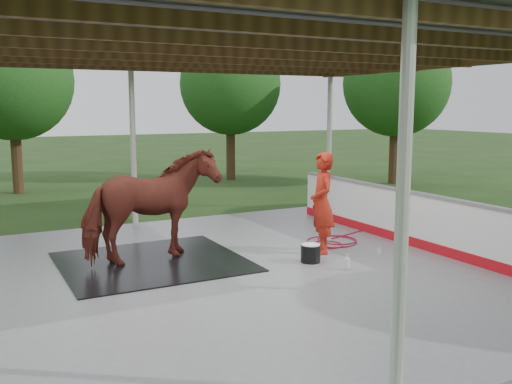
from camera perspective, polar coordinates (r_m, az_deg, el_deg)
name	(u,v)px	position (r m, az deg, el deg)	size (l,w,h in m)	color
ground	(211,278)	(10.01, -4.49, -8.58)	(100.00, 100.00, 0.00)	#1E3814
concrete_slab	(211,277)	(10.00, -4.49, -8.45)	(12.00, 10.00, 0.05)	slate
pavilion_structure	(208,43)	(9.62, -4.77, 14.61)	(12.60, 10.60, 4.05)	beige
dasher_board	(414,220)	(12.35, 15.52, -2.73)	(0.16, 8.00, 1.15)	#B20E18
tree_belt	(204,59)	(10.54, -5.17, 13.11)	(28.00, 28.00, 5.80)	#382314
rubber_mat	(153,262)	(10.94, -10.31, -6.87)	(3.30, 3.09, 0.02)	black
horse	(151,206)	(10.71, -10.46, -1.40)	(1.13, 2.48, 2.09)	maroon
handler	(322,203)	(11.34, 6.62, -1.10)	(0.73, 0.48, 2.01)	#AE2012
wash_bucket	(311,253)	(10.79, 5.48, -6.08)	(0.37, 0.37, 0.34)	black
soap_bottle_a	(347,262)	(10.40, 9.09, -6.90)	(0.11, 0.11, 0.29)	silver
soap_bottle_b	(379,251)	(11.53, 12.21, -5.76)	(0.07, 0.08, 0.16)	#338CD8
hose_coil	(333,241)	(12.44, 7.68, -4.92)	(2.13, 1.21, 0.02)	#AC0C2C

